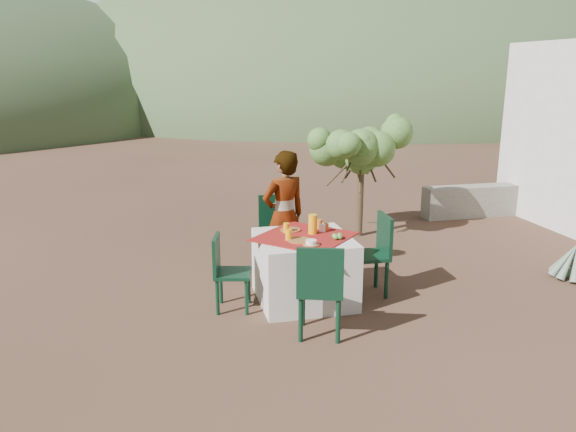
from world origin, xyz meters
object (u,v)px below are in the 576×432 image
at_px(person, 284,216).
at_px(juice_pitcher, 313,224).
at_px(shrub_tree, 364,153).
at_px(chair_near, 320,287).
at_px(table, 304,268).
at_px(agave, 576,261).
at_px(chair_left, 226,269).
at_px(chair_far, 277,228).
at_px(chair_right, 374,251).

xyz_separation_m(person, juice_pitcher, (0.18, -0.65, 0.06)).
height_order(shrub_tree, juice_pitcher, shrub_tree).
bearing_deg(juice_pitcher, chair_near, -101.51).
xyz_separation_m(table, agave, (3.51, -0.10, -0.16)).
bearing_deg(shrub_tree, juice_pitcher, -122.54).
relative_size(chair_left, agave, 1.27).
bearing_deg(shrub_tree, chair_far, -143.42).
relative_size(table, chair_right, 1.37).
height_order(chair_near, person, person).
distance_m(chair_left, person, 1.17).
xyz_separation_m(chair_near, juice_pitcher, (0.21, 1.01, 0.34)).
relative_size(chair_far, person, 0.60).
relative_size(table, chair_far, 1.34).
relative_size(chair_right, shrub_tree, 0.58).
distance_m(shrub_tree, juice_pitcher, 2.71).
height_order(chair_left, chair_right, chair_right).
bearing_deg(person, shrub_tree, -154.54).
height_order(chair_near, shrub_tree, shrub_tree).
distance_m(person, shrub_tree, 2.34).
xyz_separation_m(chair_left, juice_pitcher, (1.00, 0.12, 0.41)).
bearing_deg(juice_pitcher, person, 105.87).
bearing_deg(chair_right, agave, 90.51).
height_order(chair_left, juice_pitcher, juice_pitcher).
height_order(chair_left, person, person).
relative_size(agave, juice_pitcher, 2.99).
height_order(chair_far, chair_near, chair_far).
bearing_deg(chair_right, juice_pitcher, -92.42).
height_order(chair_right, juice_pitcher, juice_pitcher).
xyz_separation_m(chair_right, shrub_tree, (0.71, 2.32, 0.77)).
relative_size(chair_far, chair_near, 1.01).
bearing_deg(person, agave, 147.85).
bearing_deg(shrub_tree, chair_right, -107.09).
bearing_deg(table, chair_right, 0.55).
height_order(chair_far, chair_left, chair_far).
bearing_deg(chair_near, juice_pitcher, -83.35).
distance_m(chair_near, person, 1.68).
distance_m(chair_far, shrub_tree, 2.16).
distance_m(chair_far, chair_right, 1.44).
height_order(chair_right, person, person).
bearing_deg(chair_far, chair_right, -51.26).
bearing_deg(chair_left, chair_near, -124.77).
distance_m(chair_near, agave, 3.71).
bearing_deg(shrub_tree, person, -135.26).
bearing_deg(agave, chair_far, 161.13).
distance_m(table, agave, 3.51).
distance_m(chair_far, chair_left, 1.43).
xyz_separation_m(chair_far, shrub_tree, (1.62, 1.20, 0.76)).
relative_size(table, chair_near, 1.35).
bearing_deg(juice_pitcher, agave, -2.86).
bearing_deg(table, chair_left, -177.27).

